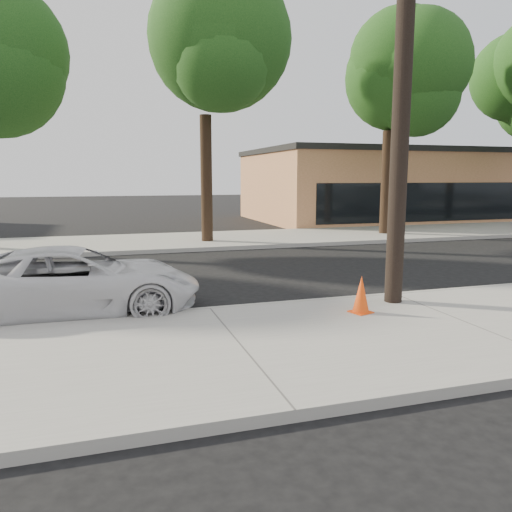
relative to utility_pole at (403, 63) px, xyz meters
name	(u,v)px	position (x,y,z in m)	size (l,w,h in m)	color
ground	(191,291)	(-3.60, 2.70, -4.70)	(120.00, 120.00, 0.00)	black
near_sidewalk	(240,349)	(-3.60, -1.60, -4.62)	(90.00, 4.40, 0.15)	gray
far_sidewalk	(153,242)	(-3.60, 11.20, -4.62)	(90.00, 5.00, 0.15)	gray
curb_near	(210,311)	(-3.60, 0.60, -4.62)	(90.00, 0.12, 0.16)	#9E9B93
building_main	(402,187)	(12.40, 18.70, -2.70)	(18.00, 10.00, 4.00)	#A76D45
utility_pole	(403,63)	(0.00, 0.00, 0.00)	(1.40, 0.34, 9.00)	black
tree_c	(211,58)	(-1.38, 10.34, 2.21)	(4.96, 4.80, 9.55)	black
tree_d	(396,86)	(6.60, 10.65, 1.67)	(4.50, 4.35, 8.75)	black
police_cruiser	(75,281)	(-6.02, 1.43, -4.04)	(2.17, 4.70, 1.31)	silver
traffic_cone	(361,295)	(-1.02, -0.55, -4.22)	(0.44, 0.44, 0.68)	#FD490D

